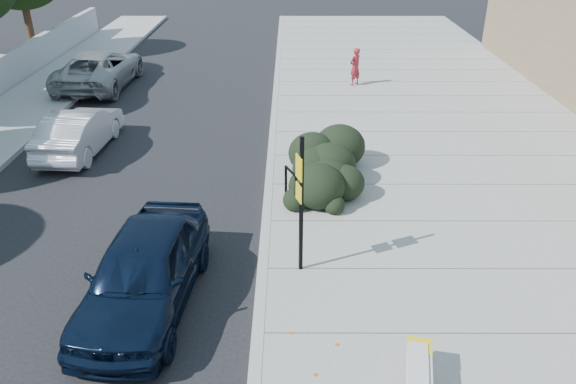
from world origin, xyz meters
name	(u,v)px	position (x,y,z in m)	size (l,w,h in m)	color
ground	(263,274)	(0.00, 0.00, 0.00)	(120.00, 120.00, 0.00)	black
sidewalk_near	(463,171)	(5.60, 5.00, 0.07)	(11.20, 50.00, 0.15)	gray
curb_near	(270,171)	(0.00, 5.00, 0.08)	(0.22, 50.00, 0.17)	#9E9E99
bike_rack	(291,185)	(0.60, 2.72, 0.76)	(0.32, 0.65, 1.02)	black
sign_post	(301,199)	(0.78, -0.01, 1.82)	(0.16, 0.33, 2.97)	black
hedge	(324,160)	(1.50, 4.11, 0.81)	(1.76, 3.53, 1.32)	black
sedan_navy	(144,271)	(-2.20, -0.99, 0.77)	(1.82, 4.53, 1.54)	black
wagon_silver	(79,131)	(-6.00, 6.66, 0.68)	(1.44, 4.14, 1.36)	silver
suv_silver	(99,69)	(-7.50, 13.74, 0.77)	(2.56, 5.55, 1.54)	gray
pedestrian	(355,67)	(3.31, 13.52, 0.93)	(0.57, 0.37, 1.55)	maroon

